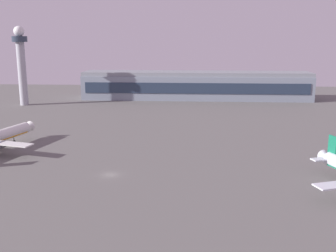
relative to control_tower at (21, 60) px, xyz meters
The scene contains 3 objects.
ground_plane 133.65m from the control_tower, 57.42° to the right, with size 416.00×416.00×0.00m, color #605E5B.
terminal_building 100.07m from the control_tower, 17.04° to the left, with size 135.22×22.40×16.40m.
control_tower is the anchor object (origin of this frame).
Camera 1 is at (22.06, -100.93, 36.03)m, focal length 42.63 mm.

